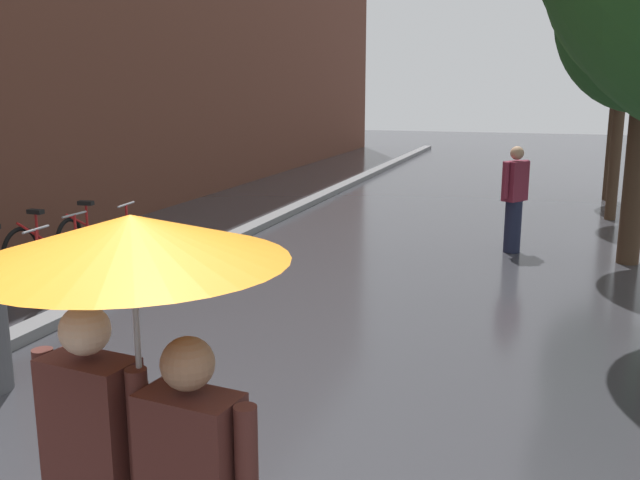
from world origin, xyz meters
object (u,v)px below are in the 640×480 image
(parked_bicycle_3, at_px, (51,253))
(parked_bicycle_4, at_px, (101,241))
(street_tree_4, at_px, (623,19))
(parked_bicycle_2, at_px, (9,272))
(pedestrian_walking_midground, at_px, (514,199))
(couple_under_umbrella, at_px, (137,374))
(street_tree_3, at_px, (627,31))

(parked_bicycle_3, distance_m, parked_bicycle_4, 0.87)
(street_tree_4, relative_size, parked_bicycle_3, 4.88)
(parked_bicycle_2, xyz_separation_m, parked_bicycle_4, (-0.01, 1.84, 0.00))
(parked_bicycle_2, relative_size, parked_bicycle_3, 1.02)
(parked_bicycle_3, bearing_deg, parked_bicycle_4, 77.40)
(parked_bicycle_2, xyz_separation_m, pedestrian_walking_midground, (5.60, 4.67, 0.48))
(parked_bicycle_2, height_order, parked_bicycle_4, same)
(parked_bicycle_2, height_order, couple_under_umbrella, couple_under_umbrella)
(parked_bicycle_2, bearing_deg, parked_bicycle_3, 101.40)
(street_tree_3, relative_size, couple_under_umbrella, 2.30)
(parked_bicycle_3, bearing_deg, pedestrian_walking_midground, 32.30)
(street_tree_4, height_order, parked_bicycle_2, street_tree_4)
(parked_bicycle_3, distance_m, couple_under_umbrella, 7.23)
(parked_bicycle_3, bearing_deg, couple_under_umbrella, -47.72)
(street_tree_3, distance_m, pedestrian_walking_midground, 4.74)
(street_tree_4, xyz_separation_m, parked_bicycle_2, (-7.39, -10.77, -3.65))
(parked_bicycle_3, xyz_separation_m, parked_bicycle_4, (0.19, 0.84, 0.00))
(parked_bicycle_4, height_order, couple_under_umbrella, couple_under_umbrella)
(street_tree_3, relative_size, pedestrian_walking_midground, 2.86)
(pedestrian_walking_midground, bearing_deg, street_tree_3, 64.32)
(street_tree_4, height_order, pedestrian_walking_midground, street_tree_4)
(parked_bicycle_4, bearing_deg, parked_bicycle_3, -102.60)
(parked_bicycle_2, xyz_separation_m, couple_under_umbrella, (4.61, -4.29, 1.06))
(street_tree_4, relative_size, pedestrian_walking_midground, 3.20)
(street_tree_4, bearing_deg, street_tree_3, -92.38)
(parked_bicycle_3, bearing_deg, street_tree_4, 52.16)
(couple_under_umbrella, distance_m, pedestrian_walking_midground, 9.03)
(parked_bicycle_3, xyz_separation_m, pedestrian_walking_midground, (5.80, 3.67, 0.48))
(street_tree_3, height_order, pedestrian_walking_midground, street_tree_3)
(couple_under_umbrella, xyz_separation_m, pedestrian_walking_midground, (0.99, 8.96, -0.58))
(parked_bicycle_2, bearing_deg, couple_under_umbrella, -42.95)
(parked_bicycle_4, bearing_deg, street_tree_4, 50.34)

